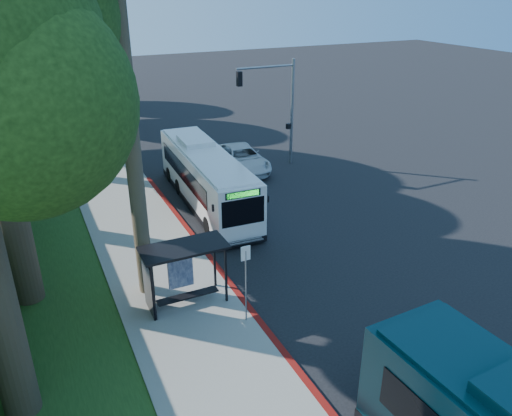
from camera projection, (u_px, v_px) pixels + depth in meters
ground at (304, 236)px, 24.62m from camera, size 140.00×140.00×0.00m
sidewalk at (159, 268)px, 21.73m from camera, size 4.50×70.00×0.12m
red_curb at (245, 303)px, 19.34m from camera, size 0.25×30.00×0.13m
grass_verge at (13, 246)px, 23.63m from camera, size 8.00×70.00×0.06m
bus_shelter at (177, 264)px, 18.68m from camera, size 3.20×1.51×2.55m
stop_sign_pole at (246, 274)px, 17.53m from camera, size 0.35×0.06×3.17m
traffic_signal_pole at (279, 100)px, 32.50m from camera, size 4.10×0.30×7.00m
tree_4 at (2, 4)px, 42.45m from camera, size 8.40×8.00×14.14m
tree_5 at (14, 10)px, 49.73m from camera, size 7.35×7.00×12.86m
white_bus at (206, 176)px, 27.63m from camera, size 2.91×11.30×3.34m
pickup at (242, 158)px, 33.08m from camera, size 2.97×5.79×1.56m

